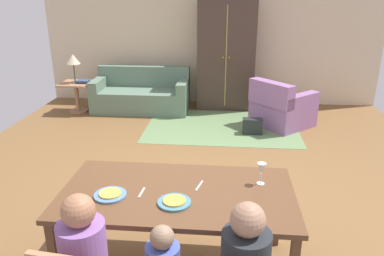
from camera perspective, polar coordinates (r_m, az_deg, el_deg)
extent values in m
cube|color=brown|center=(5.14, 0.89, -5.81)|extent=(6.78, 6.26, 0.02)
cube|color=beige|center=(7.84, 2.81, 13.65)|extent=(6.78, 0.10, 2.70)
cube|color=brown|center=(3.01, -2.22, -9.90)|extent=(1.83, 0.98, 0.04)
cube|color=brown|center=(3.75, -14.61, -10.73)|extent=(0.06, 0.06, 0.72)
cube|color=brown|center=(3.58, 12.83, -12.13)|extent=(0.06, 0.06, 0.72)
cylinder|color=#5880A6|center=(2.99, -12.31, -9.91)|extent=(0.25, 0.25, 0.02)
cylinder|color=gold|center=(2.99, -12.33, -9.66)|extent=(0.17, 0.17, 0.01)
cylinder|color=teal|center=(2.84, -2.71, -11.21)|extent=(0.25, 0.25, 0.02)
cylinder|color=gold|center=(2.83, -2.71, -10.95)|extent=(0.17, 0.17, 0.01)
cylinder|color=silver|center=(3.15, 10.35, -8.31)|extent=(0.06, 0.06, 0.01)
cylinder|color=silver|center=(3.12, 10.41, -7.53)|extent=(0.01, 0.01, 0.09)
cone|color=silver|center=(3.08, 10.51, -6.05)|extent=(0.07, 0.07, 0.09)
cube|color=silver|center=(3.00, -7.66, -9.68)|extent=(0.03, 0.15, 0.01)
cube|color=silver|center=(3.07, 1.11, -8.74)|extent=(0.06, 0.17, 0.01)
cylinder|color=#905FAC|center=(2.59, -16.13, -18.06)|extent=(0.30, 0.30, 0.46)
sphere|color=#A76E4E|center=(2.40, -16.89, -11.94)|extent=(0.21, 0.21, 0.21)
sphere|color=#96785D|center=(2.36, -4.57, -16.21)|extent=(0.15, 0.15, 0.15)
sphere|color=#A5795D|center=(2.25, 8.47, -13.61)|extent=(0.21, 0.21, 0.21)
cube|color=#648254|center=(6.59, 4.51, 0.26)|extent=(2.60, 1.80, 0.01)
cube|color=slate|center=(7.47, -7.71, 4.23)|extent=(1.84, 0.84, 0.42)
cube|color=slate|center=(7.69, -7.29, 7.86)|extent=(1.84, 0.20, 0.40)
cube|color=slate|center=(7.62, -13.95, 6.54)|extent=(0.18, 0.84, 0.20)
cube|color=slate|center=(7.25, -1.37, 6.45)|extent=(0.18, 0.84, 0.20)
cube|color=#916398|center=(6.78, 13.58, 2.18)|extent=(1.19, 1.19, 0.42)
cube|color=#916398|center=(6.42, 11.91, 5.12)|extent=(0.72, 0.77, 0.40)
cube|color=#916398|center=(6.50, 16.05, 4.02)|extent=(0.74, 0.70, 0.20)
cube|color=#916398|center=(6.90, 11.68, 5.33)|extent=(0.74, 0.70, 0.20)
cube|color=#43332A|center=(7.49, 5.21, 10.97)|extent=(1.10, 0.56, 2.10)
cube|color=gold|center=(7.21, 5.20, 10.61)|extent=(0.02, 0.01, 1.89)
sphere|color=gold|center=(7.20, 4.71, 10.61)|extent=(0.04, 0.04, 0.04)
sphere|color=gold|center=(7.20, 5.68, 10.58)|extent=(0.04, 0.04, 0.04)
cube|color=#A57555|center=(7.56, -17.26, 6.48)|extent=(0.56, 0.56, 0.03)
cylinder|color=#A57555|center=(7.63, -17.03, 4.37)|extent=(0.08, 0.08, 0.55)
cylinder|color=#A57555|center=(7.70, -16.84, 2.51)|extent=(0.36, 0.36, 0.03)
cylinder|color=#3F4838|center=(7.56, -17.28, 6.66)|extent=(0.16, 0.16, 0.02)
cylinder|color=#3F4838|center=(7.52, -17.42, 7.99)|extent=(0.02, 0.02, 0.34)
cone|color=beige|center=(7.47, -17.63, 9.94)|extent=(0.26, 0.26, 0.18)
cube|color=#9F2D2F|center=(7.53, -16.16, 6.76)|extent=(0.22, 0.16, 0.03)
cube|color=#335180|center=(7.48, -16.21, 6.89)|extent=(0.22, 0.16, 0.03)
cube|color=#222829|center=(6.28, 9.15, 0.26)|extent=(0.32, 0.16, 0.26)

